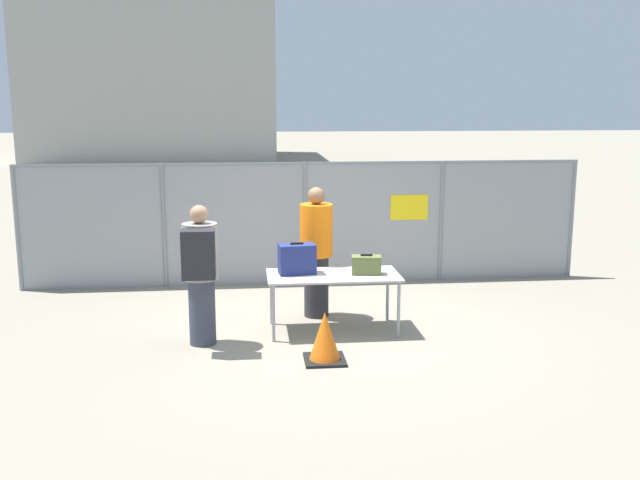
{
  "coord_description": "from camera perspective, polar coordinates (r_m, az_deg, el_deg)",
  "views": [
    {
      "loc": [
        -0.91,
        -8.55,
        2.84
      ],
      "look_at": [
        0.04,
        0.6,
        1.05
      ],
      "focal_mm": 40.0,
      "sensor_mm": 36.0,
      "label": 1
    }
  ],
  "objects": [
    {
      "name": "inspection_table",
      "position": [
        8.88,
        1.06,
        -3.11
      ],
      "size": [
        1.64,
        0.81,
        0.73
      ],
      "color": "#B2B2AD",
      "rests_on": "ground_plane"
    },
    {
      "name": "security_worker_near",
      "position": [
        9.45,
        -0.29,
        -0.83
      ],
      "size": [
        0.43,
        0.43,
        1.74
      ],
      "rotation": [
        0.0,
        0.0,
        3.14
      ],
      "color": "#2D2D33",
      "rests_on": "ground_plane"
    },
    {
      "name": "ground_plane",
      "position": [
        9.06,
        0.11,
        -7.26
      ],
      "size": [
        120.0,
        120.0,
        0.0
      ],
      "primitive_type": "plane",
      "color": "gray"
    },
    {
      "name": "suitcase_navy",
      "position": [
        8.87,
        -1.86,
        -1.53
      ],
      "size": [
        0.48,
        0.31,
        0.4
      ],
      "color": "navy",
      "rests_on": "inspection_table"
    },
    {
      "name": "fence_section",
      "position": [
        11.16,
        -1.13,
        1.6
      ],
      "size": [
        8.79,
        0.07,
        1.93
      ],
      "color": "gray",
      "rests_on": "ground_plane"
    },
    {
      "name": "traveler_hooded",
      "position": [
        8.4,
        -9.54,
        -2.36
      ],
      "size": [
        0.41,
        0.64,
        1.67
      ],
      "rotation": [
        0.0,
        0.0,
        0.24
      ],
      "color": "#383D4C",
      "rests_on": "ground_plane"
    },
    {
      "name": "traffic_cone",
      "position": [
        7.96,
        0.39,
        -7.87
      ],
      "size": [
        0.45,
        0.45,
        0.57
      ],
      "color": "black",
      "rests_on": "ground_plane"
    },
    {
      "name": "utility_trailer",
      "position": [
        13.99,
        7.7,
        0.72
      ],
      "size": [
        3.99,
        2.0,
        0.61
      ],
      "color": "silver",
      "rests_on": "ground_plane"
    },
    {
      "name": "distant_hangar",
      "position": [
        37.44,
        -12.95,
        12.12
      ],
      "size": [
        11.62,
        8.42,
        7.46
      ],
      "color": "#999993",
      "rests_on": "ground_plane"
    },
    {
      "name": "suitcase_olive",
      "position": [
        8.88,
        3.73,
        -2.0
      ],
      "size": [
        0.39,
        0.25,
        0.25
      ],
      "color": "#566033",
      "rests_on": "inspection_table"
    }
  ]
}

